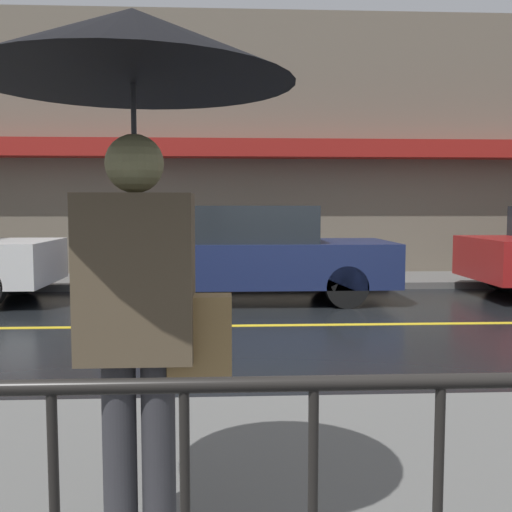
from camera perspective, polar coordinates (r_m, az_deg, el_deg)
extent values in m
plane|color=black|center=(7.50, 5.40, -6.57)|extent=(80.00, 80.00, 0.00)
cube|color=#60605E|center=(3.16, 18.72, -22.04)|extent=(28.00, 3.10, 0.12)
cube|color=#60605E|center=(11.40, 2.49, -2.34)|extent=(28.00, 1.78, 0.12)
cube|color=gold|center=(7.49, 5.40, -6.54)|extent=(25.20, 0.12, 0.01)
cube|color=#706656|center=(12.41, 2.07, 10.36)|extent=(28.00, 0.30, 5.36)
cube|color=maroon|center=(11.98, 2.25, 10.18)|extent=(16.80, 0.55, 0.35)
cylinder|color=#333338|center=(2.46, -12.82, -18.42)|extent=(0.13, 0.13, 0.78)
cylinder|color=#333338|center=(2.44, -9.24, -18.56)|extent=(0.13, 0.13, 0.78)
cube|color=brown|center=(2.26, -11.32, -1.97)|extent=(0.42, 0.25, 0.62)
sphere|color=#938D5D|center=(2.25, -11.50, 8.61)|extent=(0.22, 0.22, 0.22)
cylinder|color=#262628|center=(2.25, -11.47, 6.97)|extent=(0.02, 0.02, 0.70)
cone|color=black|center=(2.32, -11.68, 19.01)|extent=(1.18, 1.18, 0.27)
cube|color=#9E7A47|center=(2.28, -5.38, -7.46)|extent=(0.24, 0.12, 0.30)
cylinder|color=black|center=(10.71, -21.60, -1.62)|extent=(0.68, 0.22, 0.68)
cube|color=#19234C|center=(9.34, -0.47, -0.62)|extent=(4.35, 1.78, 0.66)
cube|color=#1E2328|center=(9.30, -1.54, 3.11)|extent=(2.26, 1.64, 0.55)
cylinder|color=black|center=(10.29, 6.87, -1.75)|extent=(0.62, 0.22, 0.62)
cylinder|color=black|center=(8.76, 8.61, -2.90)|extent=(0.62, 0.22, 0.62)
cylinder|color=black|center=(10.18, -8.26, -1.83)|extent=(0.62, 0.22, 0.62)
cylinder|color=black|center=(8.64, -9.22, -3.02)|extent=(0.62, 0.22, 0.62)
cylinder|color=black|center=(11.30, 22.51, -1.29)|extent=(0.70, 0.22, 0.70)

